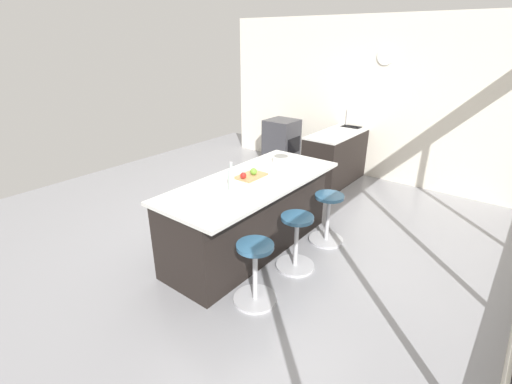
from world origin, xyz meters
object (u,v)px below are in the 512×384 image
at_px(water_bottle, 231,179).
at_px(fruit_bowl, 281,158).
at_px(oven_range, 282,141).
at_px(cutting_board, 251,176).
at_px(apple_green, 254,171).
at_px(stool_middle, 296,244).
at_px(apple_red, 243,175).
at_px(stool_by_window, 328,220).
at_px(stool_near_camera, 255,275).
at_px(kitchen_island, 250,214).

distance_m(water_bottle, fruit_bowl, 1.15).
height_order(oven_range, cutting_board, cutting_board).
relative_size(water_bottle, fruit_bowl, 1.37).
bearing_deg(cutting_board, fruit_bowl, -175.37).
height_order(cutting_board, apple_green, apple_green).
bearing_deg(stool_middle, fruit_bowl, -135.35).
height_order(cutting_board, water_bottle, water_bottle).
bearing_deg(apple_red, stool_middle, 95.68).
relative_size(cutting_board, apple_green, 4.37).
bearing_deg(water_bottle, stool_by_window, 150.78).
relative_size(stool_middle, fruit_bowl, 2.84).
bearing_deg(apple_green, stool_near_camera, 39.32).
height_order(stool_by_window, apple_green, apple_green).
distance_m(stool_middle, water_bottle, 1.03).
bearing_deg(stool_near_camera, oven_range, -148.69).
xyz_separation_m(stool_middle, stool_near_camera, (0.74, 0.00, 0.00)).
bearing_deg(cutting_board, apple_red, 0.20).
bearing_deg(stool_by_window, kitchen_island, -42.17).
bearing_deg(apple_red, apple_green, 174.73).
height_order(cutting_board, apple_red, apple_red).
xyz_separation_m(oven_range, apple_green, (2.99, 1.64, 0.54)).
bearing_deg(stool_near_camera, kitchen_island, -137.83).
bearing_deg(apple_green, oven_range, -151.22).
distance_m(apple_red, fruit_bowl, 0.84).
height_order(oven_range, apple_red, apple_red).
xyz_separation_m(stool_by_window, stool_near_camera, (1.48, 0.00, 0.00)).
xyz_separation_m(kitchen_island, water_bottle, (0.37, 0.05, 0.58)).
relative_size(kitchen_island, stool_near_camera, 3.60).
distance_m(stool_by_window, apple_green, 1.16).
xyz_separation_m(stool_middle, water_bottle, (0.37, -0.62, 0.74)).
height_order(kitchen_island, apple_green, apple_green).
relative_size(stool_by_window, apple_green, 7.87).
distance_m(kitchen_island, apple_red, 0.52).
height_order(stool_by_window, water_bottle, water_bottle).
height_order(kitchen_island, stool_middle, kitchen_island).
bearing_deg(water_bottle, stool_near_camera, 58.85).
relative_size(oven_range, stool_by_window, 1.36).
distance_m(oven_range, water_bottle, 3.90).
relative_size(oven_range, cutting_board, 2.45).
height_order(cutting_board, fruit_bowl, fruit_bowl).
distance_m(stool_by_window, fruit_bowl, 1.00).
height_order(stool_near_camera, apple_red, apple_red).
height_order(stool_by_window, cutting_board, cutting_board).
height_order(stool_near_camera, cutting_board, cutting_board).
relative_size(kitchen_island, apple_red, 32.11).
relative_size(cutting_board, fruit_bowl, 1.58).
distance_m(oven_range, cutting_board, 3.46).
distance_m(stool_near_camera, water_bottle, 1.03).
bearing_deg(stool_by_window, apple_green, -47.04).
bearing_deg(apple_green, apple_red, -5.27).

